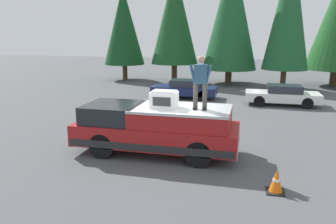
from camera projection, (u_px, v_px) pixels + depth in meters
ground_plane at (173, 153)px, 11.22m from camera, size 90.00×90.00×0.00m
pickup_truck at (156, 129)px, 11.07m from camera, size 2.01×5.54×1.65m
compressor_unit at (164, 99)px, 10.62m from camera, size 0.65×0.84×0.56m
person_on_truck_bed at (200, 81)px, 10.22m from camera, size 0.29×0.72×1.69m
parked_car_white at (283, 95)px, 18.75m from camera, size 1.64×4.10×1.16m
parked_car_navy at (185, 89)px, 20.88m from camera, size 1.64×4.10×1.16m
traffic_cone at (276, 182)px, 8.40m from camera, size 0.47×0.47×0.62m
conifer_left at (289, 8)px, 23.18m from camera, size 3.29×3.29×10.20m
conifer_center_left at (231, 12)px, 25.70m from camera, size 4.34×4.34×10.20m
conifer_center_right at (175, 16)px, 26.46m from camera, size 3.84×3.84×9.19m
conifer_right at (124, 26)px, 28.28m from camera, size 3.52×3.52×8.04m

